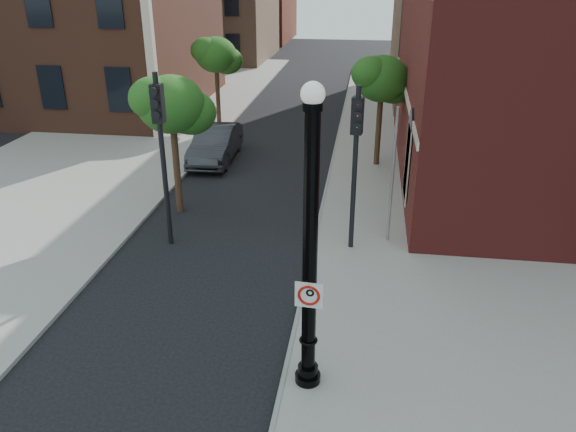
% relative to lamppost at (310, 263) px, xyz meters
% --- Properties ---
extents(ground, '(120.00, 120.00, 0.00)m').
position_rel_lamppost_xyz_m(ground, '(-2.57, 0.17, -2.97)').
color(ground, black).
rests_on(ground, ground).
extents(sidewalk_right, '(8.00, 60.00, 0.12)m').
position_rel_lamppost_xyz_m(sidewalk_right, '(3.43, 10.17, -2.91)').
color(sidewalk_right, gray).
rests_on(sidewalk_right, ground).
extents(sidewalk_left, '(10.00, 50.00, 0.12)m').
position_rel_lamppost_xyz_m(sidewalk_left, '(-11.57, 18.17, -2.91)').
color(sidewalk_left, gray).
rests_on(sidewalk_left, ground).
extents(curb_edge, '(0.10, 60.00, 0.14)m').
position_rel_lamppost_xyz_m(curb_edge, '(-0.52, 10.17, -2.90)').
color(curb_edge, gray).
rests_on(curb_edge, ground).
extents(lamppost, '(0.54, 0.54, 6.44)m').
position_rel_lamppost_xyz_m(lamppost, '(0.00, 0.00, 0.00)').
color(lamppost, black).
rests_on(lamppost, ground).
extents(no_parking_sign, '(0.56, 0.08, 0.56)m').
position_rel_lamppost_xyz_m(no_parking_sign, '(0.01, -0.17, -0.62)').
color(no_parking_sign, white).
rests_on(no_parking_sign, ground).
extents(parked_car, '(1.80, 4.79, 1.56)m').
position_rel_lamppost_xyz_m(parked_car, '(-5.81, 14.36, -2.19)').
color(parked_car, '#292A2E').
rests_on(parked_car, ground).
extents(traffic_signal_left, '(0.35, 0.44, 5.43)m').
position_rel_lamppost_xyz_m(traffic_signal_left, '(-5.10, 6.00, 0.69)').
color(traffic_signal_left, black).
rests_on(traffic_signal_left, ground).
extents(traffic_signal_right, '(0.37, 0.44, 5.15)m').
position_rel_lamppost_xyz_m(traffic_signal_right, '(0.65, 6.35, 0.50)').
color(traffic_signal_right, black).
rests_on(traffic_signal_right, ground).
extents(utility_pole, '(0.09, 0.09, 4.44)m').
position_rel_lamppost_xyz_m(utility_pole, '(1.80, 7.00, -0.75)').
color(utility_pole, '#999999').
rests_on(utility_pole, ground).
extents(street_tree_a, '(2.71, 2.45, 4.89)m').
position_rel_lamppost_xyz_m(street_tree_a, '(-5.59, 8.58, 0.88)').
color(street_tree_a, '#362115').
rests_on(street_tree_a, ground).
extents(street_tree_b, '(2.62, 2.37, 4.72)m').
position_rel_lamppost_xyz_m(street_tree_b, '(-7.27, 20.65, 0.74)').
color(street_tree_b, '#362115').
rests_on(street_tree_b, ground).
extents(street_tree_c, '(2.67, 2.41, 4.81)m').
position_rel_lamppost_xyz_m(street_tree_c, '(1.47, 14.57, 0.82)').
color(street_tree_c, '#362115').
rests_on(street_tree_c, ground).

